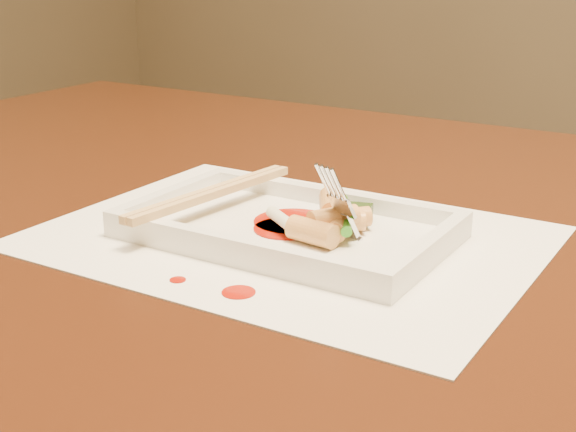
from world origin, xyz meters
The scene contains 23 objects.
table centered at (0.00, 0.00, 0.65)m, with size 1.40×0.90×0.75m.
placemat centered at (0.01, -0.07, 0.75)m, with size 0.40×0.30×0.00m, color white.
sauce_splatter_a centered at (0.04, -0.19, 0.75)m, with size 0.02×0.02×0.00m, color #A51304.
sauce_splatter_b centered at (-0.01, -0.19, 0.75)m, with size 0.01×0.01×0.00m, color #A51304.
plate_base centered at (0.01, -0.07, 0.76)m, with size 0.26×0.16×0.01m, color white.
plate_rim_far centered at (0.01, 0.00, 0.77)m, with size 0.26×0.01×0.01m, color white.
plate_rim_near centered at (0.01, -0.15, 0.77)m, with size 0.26×0.01×0.01m, color white.
plate_rim_left centered at (-0.11, -0.07, 0.77)m, with size 0.01×0.14×0.01m, color white.
plate_rim_right centered at (0.14, -0.07, 0.77)m, with size 0.01×0.14×0.01m, color white.
veg_piece centered at (0.05, -0.03, 0.77)m, with size 0.04×0.03×0.01m, color black.
scallion_white centered at (0.02, -0.09, 0.77)m, with size 0.01×0.01×0.04m, color #EAEACC.
scallion_green centered at (0.06, -0.05, 0.77)m, with size 0.01×0.01×0.09m, color #289117.
chopstick_a centered at (-0.07, -0.07, 0.78)m, with size 0.01×0.19×0.01m, color tan.
chopstick_b centered at (-0.06, -0.07, 0.78)m, with size 0.01×0.19×0.01m, color tan.
fork centered at (0.08, -0.05, 0.83)m, with size 0.09×0.10×0.14m, color silver, non-canonical shape.
sauce_blob_0 centered at (0.01, -0.06, 0.76)m, with size 0.07×0.07×0.00m, color #A51304.
sauce_blob_1 centered at (0.02, -0.08, 0.76)m, with size 0.05×0.05×0.00m, color #A51304.
rice_cake_0 centered at (0.06, -0.07, 0.77)m, with size 0.02×0.02×0.05m, color #E2B569.
rice_cake_1 centered at (0.05, -0.10, 0.77)m, with size 0.02×0.02×0.04m, color #E2B569.
rice_cake_2 centered at (0.04, -0.04, 0.78)m, with size 0.02×0.02×0.05m, color #E2B569.
rice_cake_3 centered at (0.06, -0.07, 0.77)m, with size 0.02×0.02×0.04m, color #E2B569.
rice_cake_4 centered at (0.06, -0.06, 0.77)m, with size 0.02×0.02×0.05m, color #E2B569.
rice_cake_5 centered at (0.06, -0.07, 0.78)m, with size 0.02×0.02×0.04m, color #E2B569.
Camera 1 is at (0.34, -0.60, 0.98)m, focal length 50.00 mm.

